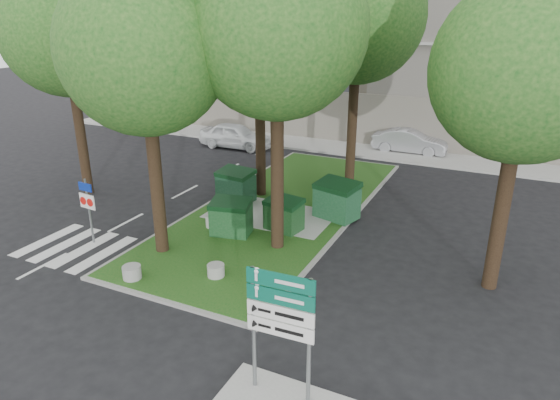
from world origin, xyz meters
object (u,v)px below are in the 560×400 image
Objects in this scene: tree_street_left at (66,18)px; tree_street_right at (533,51)px; dumpster_b at (231,217)px; tree_median_near_right at (280,9)px; traffic_sign_pole at (88,202)px; bollard_left at (132,272)px; tree_median_far at (361,1)px; car_white at (235,136)px; bollard_right at (216,270)px; directional_sign at (281,316)px; tree_median_near_left at (146,33)px; bollard_mid at (214,221)px; car_silver at (410,141)px; dumpster_c at (284,214)px; dumpster_a at (236,185)px; dumpster_d at (337,200)px; litter_bin at (350,201)px; tree_median_mid at (262,36)px.

tree_street_left reaches higher than tree_street_right.
dumpster_b is (-9.10, -0.34, -6.21)m from tree_street_right.
tree_median_near_right is 4.66× the size of traffic_sign_pole.
bollard_left is at bearing -20.85° from traffic_sign_pole.
tree_median_far is 1.18× the size of tree_street_right.
dumpster_b is at bearing -151.84° from car_white.
tree_median_near_right is 9.38m from traffic_sign_pole.
tree_median_near_right reaches higher than tree_street_right.
bollard_right is (9.59, -4.31, -7.34)m from tree_street_left.
directional_sign is at bearing -17.78° from traffic_sign_pole.
tree_median_near_left is 4.28× the size of traffic_sign_pole.
car_silver reaches higher than bollard_mid.
car_white is (-8.01, 10.04, 0.03)m from dumpster_c.
car_white is (-7.60, 14.21, 0.44)m from bollard_right.
dumpster_a is 6.69m from bollard_right.
bollard_right is 0.22× the size of traffic_sign_pole.
tree_median_near_right is 20.97× the size of bollard_right.
tree_street_right is at bearing -9.88° from dumpster_b.
dumpster_d reaches higher than bollard_right.
tree_street_left reaches higher than car_silver.
dumpster_b is 5.33m from litter_bin.
litter_bin reaches higher than bollard_mid.
tree_street_left is 19.02× the size of bollard_left.
dumpster_a is at bearing 114.78° from bollard_right.
tree_median_near_right is 10.61m from tree_street_left.
bollard_left is 1.06× the size of bollard_right.
dumpster_b is (1.40, 2.16, -6.54)m from tree_median_near_left.
directional_sign is (6.33, -2.50, 1.77)m from bollard_left.
dumpster_b is (-2.10, 0.16, -7.21)m from tree_median_near_right.
tree_median_far is 4.00× the size of directional_sign.
directional_sign is at bearing -118.66° from tree_street_right.
car_silver is at bearing 64.51° from dumpster_b.
dumpster_d is 4.94m from bollard_mid.
directional_sign reaches higher than bollard_right.
tree_median_near_right reaches higher than traffic_sign_pole.
car_white is at bearing 138.96° from dumpster_c.
traffic_sign_pole is at bearing -170.42° from tree_median_near_left.
tree_median_far reaches higher than dumpster_d.
bollard_mid is at bearing -179.66° from tree_street_right.
directional_sign is (2.03, -10.96, 1.60)m from litter_bin.
bollard_right is (2.79, -6.05, -0.50)m from dumpster_a.
tree_median_far is at bearing 61.97° from traffic_sign_pole.
litter_bin is at bearing 74.38° from bollard_right.
dumpster_d is 10.21m from directional_sign.
tree_median_mid is 0.84× the size of tree_median_far.
bollard_mid is 4.60m from traffic_sign_pole.
tree_street_right is at bearing -126.62° from car_white.
tree_median_near_left is at bearing -134.99° from dumpster_b.
directional_sign is at bearing -47.79° from dumpster_a.
tree_median_near_right is 6.93× the size of dumpster_b.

